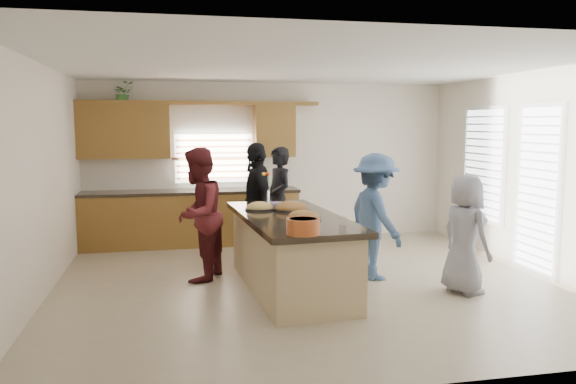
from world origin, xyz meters
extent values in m
plane|color=tan|center=(0.00, 0.00, 0.00)|extent=(6.50, 6.50, 0.00)
cube|color=silver|center=(0.00, 3.00, 1.40)|extent=(6.50, 0.02, 2.80)
cube|color=silver|center=(0.00, -3.00, 1.40)|extent=(6.50, 0.02, 2.80)
cube|color=silver|center=(-3.25, 0.00, 1.40)|extent=(0.02, 6.00, 2.80)
cube|color=silver|center=(3.25, 0.00, 1.40)|extent=(0.02, 6.00, 2.80)
cube|color=white|center=(0.00, 0.00, 2.80)|extent=(6.50, 6.00, 0.02)
cube|color=brown|center=(-1.43, 2.69, 0.45)|extent=(3.65, 0.62, 0.90)
cube|color=black|center=(-1.43, 2.69, 0.93)|extent=(3.70, 0.65, 0.05)
cube|color=brown|center=(-2.50, 2.82, 1.95)|extent=(1.50, 0.36, 0.90)
cube|color=brown|center=(0.05, 2.82, 1.95)|extent=(0.70, 0.36, 0.90)
cube|color=brown|center=(-1.23, 2.82, 2.43)|extent=(4.05, 0.40, 0.06)
cube|color=brown|center=(-1.00, 2.96, 1.48)|extent=(1.35, 0.08, 0.85)
cube|color=white|center=(3.22, 1.30, 1.42)|extent=(0.06, 1.10, 1.75)
cube|color=white|center=(3.22, -0.10, 1.17)|extent=(0.06, 0.85, 2.25)
cube|color=tan|center=(-0.30, -0.21, 0.44)|extent=(1.16, 2.56, 0.88)
cube|color=black|center=(-0.30, -0.21, 0.92)|extent=(1.33, 2.77, 0.07)
cube|color=black|center=(-0.30, -0.21, 0.04)|extent=(1.08, 2.48, 0.08)
cylinder|color=black|center=(-0.22, -0.57, 0.96)|extent=(0.42, 0.42, 0.02)
ellipsoid|color=#AC6A36|center=(-0.22, -0.57, 0.98)|extent=(0.38, 0.38, 0.17)
cylinder|color=black|center=(-0.22, 0.15, 0.96)|extent=(0.46, 0.46, 0.02)
ellipsoid|color=#AC6A36|center=(-0.22, 0.15, 0.98)|extent=(0.42, 0.42, 0.19)
cylinder|color=black|center=(-0.61, 0.28, 0.96)|extent=(0.39, 0.39, 0.02)
ellipsoid|color=tan|center=(-0.61, 0.28, 0.98)|extent=(0.35, 0.35, 0.16)
cylinder|color=#B85121|center=(-0.43, -1.44, 1.03)|extent=(0.34, 0.34, 0.16)
cylinder|color=beige|center=(-0.43, -1.44, 1.09)|extent=(0.28, 0.28, 0.04)
cylinder|color=white|center=(0.12, -1.03, 1.00)|extent=(0.09, 0.09, 0.10)
cylinder|color=#A27FB9|center=(-0.32, 0.61, 0.97)|extent=(0.24, 0.24, 0.04)
cylinder|color=silver|center=(-0.40, 1.03, 1.03)|extent=(0.11, 0.11, 0.16)
imported|color=#3B7D32|center=(-2.49, 2.82, 2.58)|extent=(0.41, 0.39, 0.37)
imported|color=black|center=(-0.05, 1.89, 0.86)|extent=(0.54, 0.70, 1.71)
imported|color=maroon|center=(-1.41, 0.47, 0.88)|extent=(0.96, 1.06, 1.77)
imported|color=black|center=(-0.50, 1.27, 0.90)|extent=(0.51, 1.09, 1.80)
imported|color=#38527A|center=(0.92, 0.07, 0.84)|extent=(0.80, 1.18, 1.69)
imported|color=gray|center=(1.76, -0.78, 0.73)|extent=(0.62, 0.81, 1.47)
camera|label=1|loc=(-1.73, -6.94, 2.07)|focal=35.00mm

